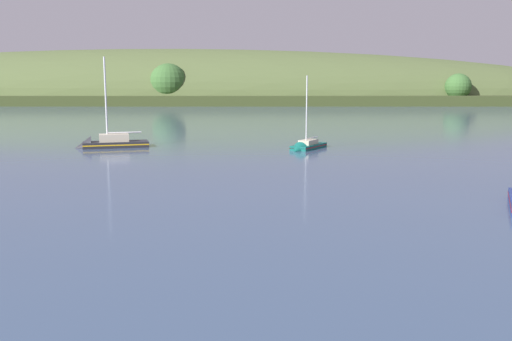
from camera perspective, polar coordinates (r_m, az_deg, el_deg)
name	(u,v)px	position (r m, az deg, el deg)	size (l,w,h in m)	color
far_shoreline_hill	(168,102)	(250.39, -9.22, 7.09)	(531.58, 96.59, 47.77)	#35401E
sailboat_near_mooring	(107,146)	(67.68, -15.42, 2.50)	(9.10, 5.47, 12.22)	#232328
sailboat_far_left	(306,148)	(63.67, 5.26, 2.36)	(5.06, 6.92, 9.47)	#0F564C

